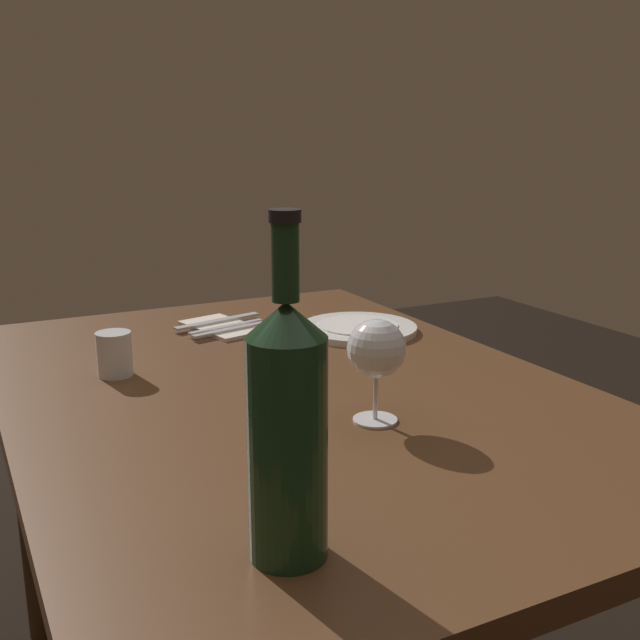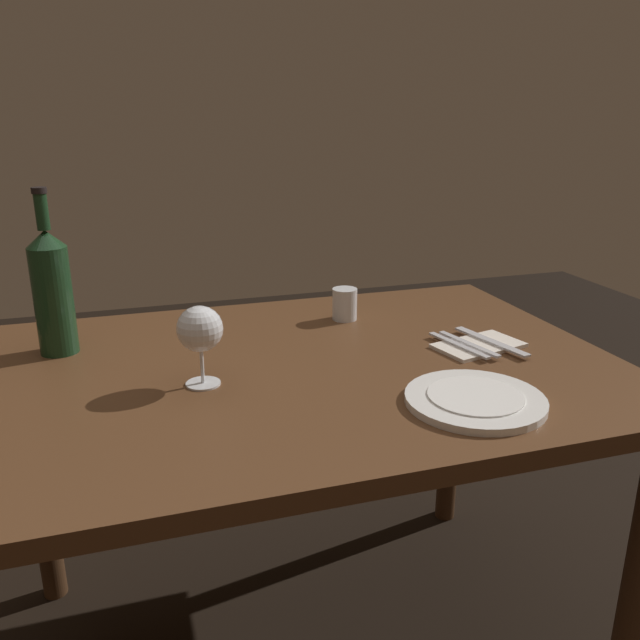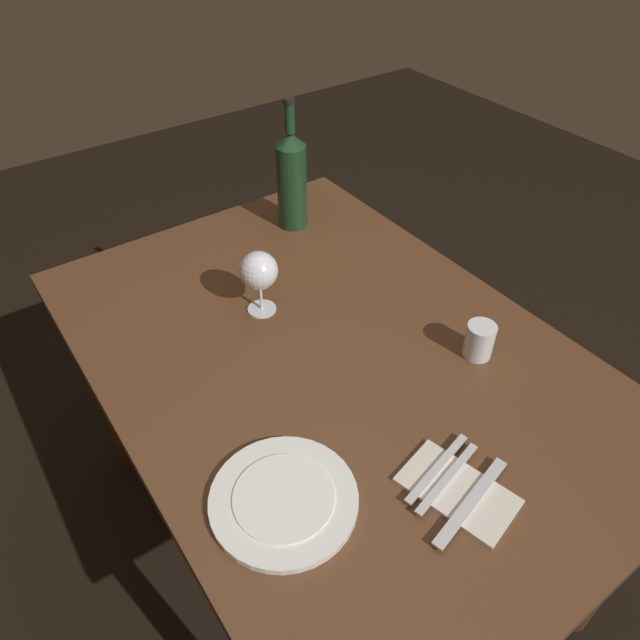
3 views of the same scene
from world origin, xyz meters
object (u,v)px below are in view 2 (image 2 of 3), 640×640
object	(u,v)px
water_tumbler	(345,306)
folded_napkin	(479,346)
fork_inner	(469,344)
fork_outer	(458,345)
wine_glass_left	(200,331)
table_knife	(491,341)
dinner_plate	(475,400)
wine_bottle	(52,290)

from	to	relation	value
water_tumbler	folded_napkin	world-z (taller)	water_tumbler
fork_inner	fork_outer	size ratio (longest dim) A/B	1.00
fork_outer	water_tumbler	bearing A→B (deg)	120.98
wine_glass_left	fork_outer	distance (m)	0.56
wine_glass_left	fork_outer	size ratio (longest dim) A/B	0.87
fork_inner	table_knife	distance (m)	0.05
wine_glass_left	fork_outer	world-z (taller)	wine_glass_left
water_tumbler	dinner_plate	xyz separation A→B (m)	(0.06, -0.52, -0.03)
fork_outer	folded_napkin	bearing A→B (deg)	0.00
dinner_plate	fork_outer	distance (m)	0.27
wine_bottle	fork_outer	xyz separation A→B (m)	(0.82, -0.24, -0.13)
wine_bottle	fork_inner	world-z (taller)	wine_bottle
wine_glass_left	dinner_plate	bearing A→B (deg)	-26.89
dinner_plate	wine_bottle	bearing A→B (deg)	145.62
dinner_plate	fork_inner	bearing A→B (deg)	62.61
table_knife	wine_bottle	bearing A→B (deg)	164.92
water_tumbler	dinner_plate	distance (m)	0.53
folded_napkin	water_tumbler	bearing A→B (deg)	128.06
fork_inner	fork_outer	distance (m)	0.02
wine_glass_left	fork_inner	bearing A→B (deg)	2.07
wine_bottle	water_tumbler	bearing A→B (deg)	2.69
dinner_plate	table_knife	world-z (taller)	dinner_plate
dinner_plate	table_knife	distance (m)	0.31
fork_inner	fork_outer	bearing A→B (deg)	180.00
wine_bottle	dinner_plate	distance (m)	0.88
fork_outer	table_knife	distance (m)	0.08
wine_bottle	water_tumbler	xyz separation A→B (m)	(0.66, 0.03, -0.10)
wine_glass_left	water_tumbler	xyz separation A→B (m)	(0.39, 0.30, -0.07)
dinner_plate	table_knife	xyz separation A→B (m)	(0.18, 0.25, 0.00)
wine_glass_left	dinner_plate	xyz separation A→B (m)	(0.45, -0.23, -0.10)
wine_bottle	fork_inner	size ratio (longest dim) A/B	1.96
water_tumbler	table_knife	size ratio (longest dim) A/B	0.37
folded_napkin	table_knife	distance (m)	0.03
wine_bottle	table_knife	xyz separation A→B (m)	(0.90, -0.24, -0.13)
wine_bottle	fork_outer	world-z (taller)	wine_bottle
folded_napkin	table_knife	size ratio (longest dim) A/B	1.01
fork_inner	table_knife	bearing A→B (deg)	-0.00
table_knife	dinner_plate	bearing A→B (deg)	-126.47
wine_glass_left	dinner_plate	distance (m)	0.51
water_tumbler	wine_glass_left	bearing A→B (deg)	-142.78
fork_inner	fork_outer	xyz separation A→B (m)	(-0.02, 0.00, 0.00)
fork_inner	table_knife	size ratio (longest dim) A/B	0.85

